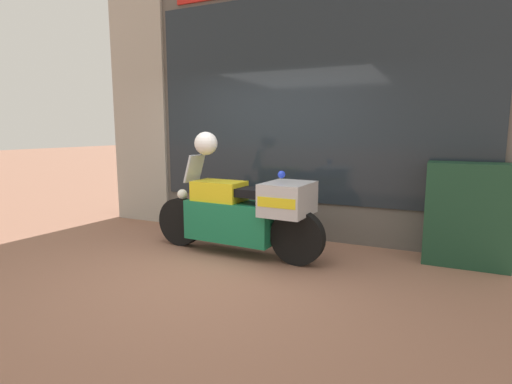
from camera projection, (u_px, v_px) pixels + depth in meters
name	position (u px, v px, depth m)	size (l,w,h in m)	color
ground_plane	(213.00, 273.00, 4.46)	(60.00, 60.00, 0.00)	#8E604C
shop_building	(253.00, 106.00, 6.15)	(6.12, 0.55, 3.90)	#56514C
window_display	(309.00, 206.00, 6.01)	(4.58, 0.30, 1.83)	slate
paramedic_motorcycle	(244.00, 212.00, 5.00)	(2.40, 0.68, 1.26)	black
utility_cabinet	(468.00, 214.00, 4.66)	(0.92, 0.45, 1.21)	#193D28
white_helmet	(206.00, 143.00, 5.13)	(0.30, 0.30, 0.30)	white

